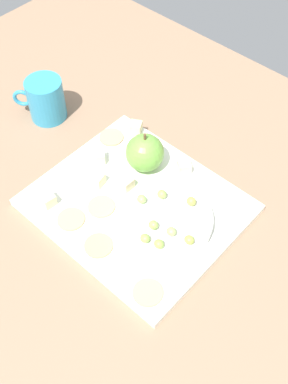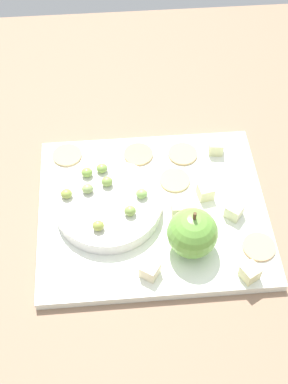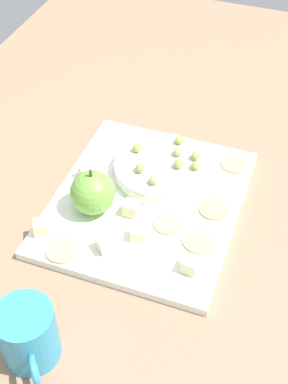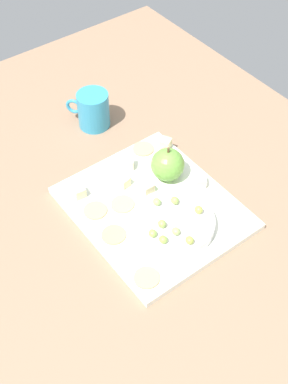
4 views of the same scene
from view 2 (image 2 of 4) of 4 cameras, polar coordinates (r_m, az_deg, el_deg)
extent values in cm
cube|color=#8D6D54|center=(84.67, -2.20, -2.11)|extent=(145.32, 104.43, 3.91)
cube|color=white|center=(81.42, 0.94, -2.00)|extent=(34.75, 29.80, 1.47)
cylinder|color=white|center=(79.79, -3.87, -1.45)|extent=(16.17, 16.17, 2.35)
sphere|color=#6BAB40|center=(74.15, 5.26, -4.46)|extent=(7.21, 7.21, 7.21)
cylinder|color=brown|center=(70.69, 5.51, -2.59)|extent=(0.50, 0.50, 1.20)
cube|color=beige|center=(80.21, 9.73, -2.02)|extent=(3.21, 3.21, 2.28)
cube|color=beige|center=(88.08, 7.78, 4.86)|extent=(2.56, 2.56, 2.28)
cube|color=beige|center=(73.62, 0.64, -8.46)|extent=(3.17, 3.17, 2.28)
cube|color=beige|center=(79.48, 3.81, -1.79)|extent=(2.33, 2.33, 2.28)
cube|color=beige|center=(74.88, 11.40, -8.54)|extent=(3.09, 3.09, 2.28)
cube|color=beige|center=(81.81, 6.68, 0.06)|extent=(2.68, 2.68, 2.28)
cylinder|color=tan|center=(87.43, -0.62, 4.10)|extent=(4.84, 4.84, 0.40)
cylinder|color=tan|center=(83.99, 3.35, 1.28)|extent=(4.84, 4.84, 0.40)
cylinder|color=tan|center=(88.22, -8.31, 3.96)|extent=(4.84, 4.84, 0.40)
cylinder|color=tan|center=(87.71, 4.22, 4.12)|extent=(4.84, 4.84, 0.40)
cylinder|color=tan|center=(78.43, 12.34, -5.83)|extent=(4.84, 4.84, 0.40)
ellipsoid|color=#9FAE4A|center=(75.39, -4.98, -3.65)|extent=(1.75, 1.57, 1.56)
ellipsoid|color=#89AF4F|center=(81.96, -4.57, 2.58)|extent=(1.75, 1.57, 1.41)
ellipsoid|color=#8CAE51|center=(80.10, -4.03, 1.13)|extent=(1.75, 1.57, 1.57)
ellipsoid|color=#89B44B|center=(81.60, -6.21, 2.11)|extent=(1.75, 1.57, 1.45)
ellipsoid|color=#99AE4A|center=(79.42, -8.39, -0.19)|extent=(1.75, 1.57, 1.40)
ellipsoid|color=#8EBB5D|center=(78.57, -0.25, -0.18)|extent=(1.75, 1.57, 1.41)
ellipsoid|color=#8DAC51|center=(76.61, -1.52, -2.06)|extent=(1.75, 1.57, 1.57)
ellipsoid|color=#94AE62|center=(79.32, -6.12, 0.09)|extent=(1.75, 1.57, 1.41)
camera|label=1|loc=(0.88, -37.16, 47.56)|focal=44.12mm
camera|label=3|loc=(0.93, 51.32, 37.30)|focal=50.12mm
camera|label=4|loc=(1.04, -54.54, 48.49)|focal=48.53mm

